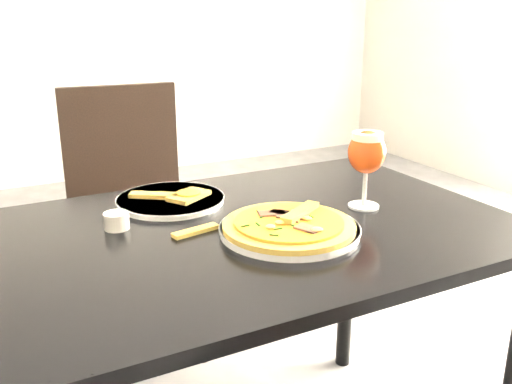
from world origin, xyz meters
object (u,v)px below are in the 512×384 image
dining_table (253,261)px  beer_glass (367,153)px  chair_far (131,209)px  pizza (289,224)px

dining_table → beer_glass: (0.31, -0.01, 0.23)m
beer_glass → chair_far: bearing=113.0°
dining_table → beer_glass: bearing=-2.8°
dining_table → pizza: 0.15m
pizza → beer_glass: bearing=15.9°
dining_table → chair_far: 0.86m
chair_far → pizza: bearing=-78.8°
chair_far → pizza: size_ratio=3.29×
dining_table → pizza: bearing=-63.9°
dining_table → chair_far: bearing=94.0°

